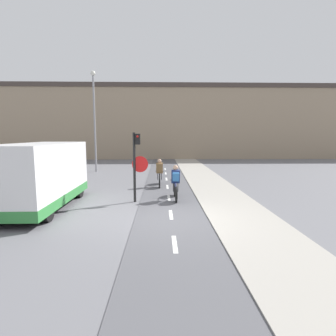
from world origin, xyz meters
The scene contains 9 objects.
ground_plane centered at (0.00, 0.00, 0.00)m, with size 120.00×120.00×0.00m, color slate.
bike_lane centered at (0.00, 0.01, 0.01)m, with size 2.47×60.00×0.02m.
sidewalk_strip centered at (2.43, 0.00, 0.03)m, with size 2.40×60.00×0.05m.
building_row_background centered at (0.00, 24.30, 4.34)m, with size 60.00×5.20×8.66m.
traffic_light_pole centered at (-1.36, 2.41, 1.81)m, with size 0.67×0.25×2.91m.
street_lamp_far centered at (-5.34, 11.72, 4.53)m, with size 0.36×0.36×7.51m.
cyclist_near centered at (0.29, 2.73, 0.72)m, with size 0.46×1.82×1.52m.
cyclist_far centered at (-0.42, 5.77, 0.67)m, with size 0.46×1.78×1.51m.
van centered at (-4.91, 1.61, 1.23)m, with size 1.97×5.15×2.49m.
Camera 1 is at (-0.35, -8.43, 2.81)m, focal length 28.00 mm.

